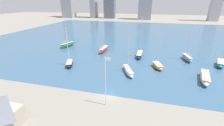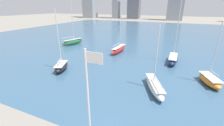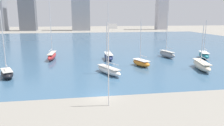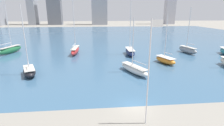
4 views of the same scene
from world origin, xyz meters
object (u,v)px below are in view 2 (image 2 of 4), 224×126
sailboat_black (61,66)px  sailboat_green (73,42)px  sailboat_orange (210,80)px  sailboat_white (154,86)px  sailboat_navy (173,59)px  flag_pole (90,122)px  sailboat_red (119,49)px

sailboat_black → sailboat_green: bearing=98.0°
sailboat_green → sailboat_orange: bearing=-2.6°
sailboat_white → sailboat_black: bearing=155.0°
sailboat_navy → sailboat_green: (-36.77, 5.89, 0.12)m
flag_pole → sailboat_green: size_ratio=0.71×
sailboat_white → sailboat_navy: bearing=58.1°
sailboat_orange → sailboat_white: sailboat_orange is taller
flag_pole → sailboat_navy: sailboat_navy is taller
flag_pole → sailboat_green: 50.99m
sailboat_red → sailboat_green: size_ratio=1.02×
sailboat_orange → sailboat_white: 11.34m
sailboat_green → flag_pole: bearing=-33.8°
sailboat_black → sailboat_orange: bearing=-12.5°
flag_pole → sailboat_green: sailboat_green is taller
sailboat_navy → sailboat_orange: sailboat_navy is taller
sailboat_navy → sailboat_orange: size_ratio=1.40×
sailboat_black → sailboat_red: size_ratio=0.81×
sailboat_orange → sailboat_white: size_ratio=1.03×
flag_pole → sailboat_green: (-32.09, 39.29, -5.17)m
sailboat_black → sailboat_white: 21.35m
sailboat_black → sailboat_red: (7.12, 18.84, 0.17)m
sailboat_navy → sailboat_green: 37.24m
sailboat_black → sailboat_navy: (23.65, 15.63, 0.11)m
sailboat_red → sailboat_orange: (23.59, -12.92, -0.20)m
sailboat_black → sailboat_white: size_ratio=1.21×
flag_pole → sailboat_white: bearing=82.1°
sailboat_white → flag_pole: bearing=-121.6°
flag_pole → sailboat_white: flag_pole is taller
sailboat_green → sailboat_orange: 46.53m
flag_pole → sailboat_red: 38.82m
sailboat_orange → sailboat_navy: bearing=105.6°
sailboat_orange → sailboat_white: bearing=-166.1°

